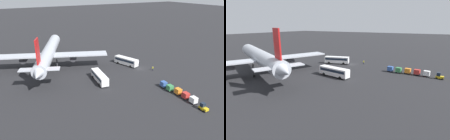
% 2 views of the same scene
% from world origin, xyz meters
% --- Properties ---
extents(ground_plane, '(600.00, 600.00, 0.00)m').
position_xyz_m(ground_plane, '(0.00, 0.00, 0.00)').
color(ground_plane, '#232326').
extents(airplane, '(51.81, 45.59, 16.60)m').
position_xyz_m(airplane, '(18.99, 32.06, 6.24)').
color(airplane, '#B2B7C1').
rests_on(airplane, ground).
extents(shuttle_bus_near, '(11.23, 5.98, 3.23)m').
position_xyz_m(shuttle_bus_near, '(5.72, 3.08, 1.94)').
color(shuttle_bus_near, white).
rests_on(shuttle_bus_near, ground).
extents(shuttle_bus_far, '(11.88, 4.20, 3.18)m').
position_xyz_m(shuttle_bus_far, '(-4.17, 20.70, 1.91)').
color(shuttle_bus_far, white).
rests_on(shuttle_bus_far, ground).
extents(baggage_tug, '(2.42, 1.66, 2.10)m').
position_xyz_m(baggage_tug, '(-35.14, 4.92, 0.94)').
color(baggage_tug, gold).
rests_on(baggage_tug, ground).
extents(worker_person, '(0.38, 0.38, 1.74)m').
position_xyz_m(worker_person, '(-5.09, -2.46, 0.87)').
color(worker_person, '#1E1E2D').
rests_on(worker_person, ground).
extents(cargo_cart_white, '(2.15, 1.87, 2.06)m').
position_xyz_m(cargo_cart_white, '(-31.32, 4.35, 1.19)').
color(cargo_cart_white, '#38383D').
rests_on(cargo_cart_white, ground).
extents(cargo_cart_red, '(2.15, 1.87, 2.06)m').
position_xyz_m(cargo_cart_red, '(-28.22, 4.20, 1.19)').
color(cargo_cart_red, '#38383D').
rests_on(cargo_cart_red, ground).
extents(cargo_cart_orange, '(2.15, 1.87, 2.06)m').
position_xyz_m(cargo_cart_orange, '(-25.12, 4.10, 1.19)').
color(cargo_cart_orange, '#38383D').
rests_on(cargo_cart_orange, ground).
extents(cargo_cart_green, '(2.15, 1.87, 2.06)m').
position_xyz_m(cargo_cart_green, '(-22.02, 4.59, 1.19)').
color(cargo_cart_green, '#38383D').
rests_on(cargo_cart_green, ground).
extents(cargo_cart_blue, '(2.15, 1.87, 2.06)m').
position_xyz_m(cargo_cart_blue, '(-18.92, 4.39, 1.19)').
color(cargo_cart_blue, '#38383D').
rests_on(cargo_cart_blue, ground).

